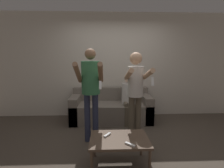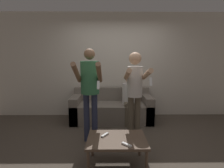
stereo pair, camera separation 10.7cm
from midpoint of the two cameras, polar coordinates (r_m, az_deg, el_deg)
ground_plane at (r=3.38m, az=3.73°, el=-18.91°), size 14.00×14.00×0.00m
wall_back at (r=4.65m, az=2.34°, el=6.09°), size 6.40×0.06×2.70m
couch at (r=4.39m, az=0.62°, el=-8.23°), size 1.94×0.81×0.79m
person_standing_left at (r=3.15m, az=-6.27°, el=-0.15°), size 0.45×0.74×1.72m
person_standing_right at (r=3.18m, az=8.40°, el=-1.15°), size 0.40×0.72×1.66m
person_seated at (r=4.17m, az=6.31°, el=-4.03°), size 0.31×0.53×1.17m
coffee_table at (r=2.63m, az=2.76°, el=-18.16°), size 0.84×0.60×0.42m
remote_near at (r=2.44m, az=6.15°, el=-19.10°), size 0.13×0.13×0.02m
remote_far at (r=2.68m, az=-1.15°, el=-16.30°), size 0.11×0.14×0.02m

